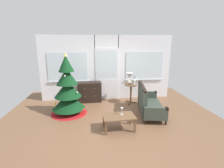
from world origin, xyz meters
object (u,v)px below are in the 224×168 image
Objects in this scene: dresser_cabinet at (90,92)px; side_table at (131,90)px; settee_sofa at (148,102)px; coffee_table at (119,118)px; christmas_tree at (68,92)px; gift_box at (82,112)px; flower_vase at (134,82)px; table_lamp at (130,77)px; wine_glass at (122,110)px.

side_table is at bearing -12.15° from dresser_cabinet.
settee_sofa is 1.07m from side_table.
christmas_tree is at bearing 140.73° from coffee_table.
gift_box is (-1.04, 1.04, -0.24)m from coffee_table.
dresser_cabinet is 2.40m from coffee_table.
coffee_table is at bearing -114.38° from flower_vase.
christmas_tree is 0.79m from gift_box.
flower_vase is (0.16, -0.10, -0.17)m from table_lamp.
side_table is 2.03m from gift_box.
settee_sofa is 1.29m from table_lamp.
wine_glass is (1.57, -1.14, -0.20)m from christmas_tree.
christmas_tree reaches higher than coffee_table.
wine_glass is 1.55m from gift_box.
table_lamp is at bearing 19.06° from christmas_tree.
wine_glass reaches higher than gift_box.
wine_glass is at bearing -67.22° from dresser_cabinet.
flower_vase is 2.18m from gift_box.
coffee_table is at bearing -141.98° from wine_glass.
christmas_tree reaches higher than wine_glass.
coffee_table is at bearing -69.86° from dresser_cabinet.
gift_box is (-1.72, -0.92, -0.92)m from table_lamp.
table_lamp reaches higher than wine_glass.
flower_vase is (0.10, -0.06, 0.33)m from side_table.
flower_vase is at bearing -32.01° from table_lamp.
table_lamp is (1.51, -0.30, 0.62)m from dresser_cabinet.
wine_glass is (0.09, 0.07, 0.20)m from coffee_table.
flower_vase is (2.32, 0.65, 0.12)m from christmas_tree.
christmas_tree reaches higher than gift_box.
settee_sofa is at bearing 40.47° from wine_glass.
dresser_cabinet is 2.33m from settee_sofa.
settee_sofa reaches higher than dresser_cabinet.
wine_glass is at bearing -139.53° from settee_sofa.
table_lamp reaches higher than gift_box.
gift_box is (-1.78, -0.88, -0.43)m from side_table.
flower_vase is at bearing -30.96° from side_table.
christmas_tree is at bearing 144.03° from wine_glass.
wine_glass is at bearing 38.02° from coffee_table.
wine_glass is (-0.75, -1.79, -0.32)m from flower_vase.
gift_box is at bearing -153.76° from side_table.
christmas_tree is 4.50× the size of table_lamp.
table_lamp is (-0.06, 0.04, 0.50)m from side_table.
side_table is 0.50m from table_lamp.
gift_box is (0.45, -0.17, -0.63)m from christmas_tree.
flower_vase reaches higher than coffee_table.
dresser_cabinet is 2.37m from wine_glass.
dresser_cabinet is (0.65, 1.05, -0.34)m from christmas_tree.
christmas_tree is 1.15× the size of settee_sofa.
coffee_table is (-0.84, -1.86, -0.52)m from flower_vase.
coffee_table is 1.49m from gift_box.
dresser_cabinet is 1.26× the size of side_table.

